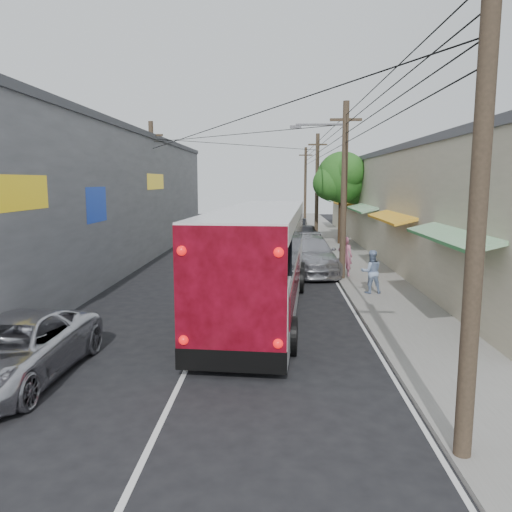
{
  "coord_description": "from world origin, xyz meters",
  "views": [
    {
      "loc": [
        2.15,
        -9.67,
        4.52
      ],
      "look_at": [
        1.41,
        8.92,
        1.73
      ],
      "focal_mm": 35.0,
      "sensor_mm": 36.0,
      "label": 1
    }
  ],
  "objects": [
    {
      "name": "parked_suv",
      "position": [
        3.8,
        15.12,
        0.9
      ],
      "size": [
        2.96,
        6.35,
        1.8
      ],
      "primitive_type": "imported",
      "rotation": [
        0.0,
        0.0,
        0.07
      ],
      "color": "#9F9FA7",
      "rests_on": "ground"
    },
    {
      "name": "coach_bus",
      "position": [
        1.63,
        7.48,
        1.87
      ],
      "size": [
        3.66,
        12.69,
        3.61
      ],
      "rotation": [
        0.0,
        0.0,
        -0.08
      ],
      "color": "silver",
      "rests_on": "ground"
    },
    {
      "name": "jeepney",
      "position": [
        -3.8,
        1.0,
        0.73
      ],
      "size": [
        2.57,
        5.3,
        1.45
      ],
      "primitive_type": "imported",
      "rotation": [
        0.0,
        0.0,
        -0.03
      ],
      "color": "silver",
      "rests_on": "ground"
    },
    {
      "name": "ground",
      "position": [
        0.0,
        0.0,
        0.0
      ],
      "size": [
        120.0,
        120.0,
        0.0
      ],
      "primitive_type": "plane",
      "color": "black",
      "rests_on": "ground"
    },
    {
      "name": "building_right",
      "position": [
        10.99,
        22.0,
        3.15
      ],
      "size": [
        7.09,
        40.0,
        6.25
      ],
      "color": "#BEB397",
      "rests_on": "ground"
    },
    {
      "name": "parked_car_far",
      "position": [
        3.8,
        31.08,
        0.75
      ],
      "size": [
        2.05,
        4.68,
        1.5
      ],
      "primitive_type": "imported",
      "rotation": [
        0.0,
        0.0,
        -0.1
      ],
      "color": "black",
      "rests_on": "ground"
    },
    {
      "name": "sidewalk",
      "position": [
        6.5,
        20.0,
        0.06
      ],
      "size": [
        3.0,
        80.0,
        0.12
      ],
      "primitive_type": "cube",
      "color": "slate",
      "rests_on": "ground"
    },
    {
      "name": "parked_car_mid",
      "position": [
        4.27,
        26.0,
        0.74
      ],
      "size": [
        2.19,
        4.48,
        1.47
      ],
      "primitive_type": "imported",
      "rotation": [
        0.0,
        0.0,
        -0.11
      ],
      "color": "#29292E",
      "rests_on": "ground"
    },
    {
      "name": "pedestrian_far",
      "position": [
        5.93,
        9.9,
        0.98
      ],
      "size": [
        0.88,
        0.7,
        1.72
      ],
      "primitive_type": "imported",
      "rotation": [
        0.0,
        0.0,
        3.21
      ],
      "color": "#8AA1C9",
      "rests_on": "sidewalk"
    },
    {
      "name": "pedestrian_near",
      "position": [
        5.4,
        13.52,
        1.05
      ],
      "size": [
        0.78,
        0.64,
        1.86
      ],
      "primitive_type": "imported",
      "rotation": [
        0.0,
        0.0,
        2.82
      ],
      "color": "#CB6B8F",
      "rests_on": "sidewalk"
    },
    {
      "name": "street_tree",
      "position": [
        6.87,
        26.02,
        4.67
      ],
      "size": [
        4.4,
        4.0,
        6.6
      ],
      "color": "#3F2B19",
      "rests_on": "ground"
    },
    {
      "name": "building_left",
      "position": [
        -8.5,
        18.0,
        3.65
      ],
      "size": [
        7.2,
        36.0,
        7.25
      ],
      "color": "gray",
      "rests_on": "ground"
    },
    {
      "name": "utility_poles",
      "position": [
        3.13,
        20.33,
        4.13
      ],
      "size": [
        11.8,
        45.28,
        8.0
      ],
      "color": "#473828",
      "rests_on": "ground"
    }
  ]
}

